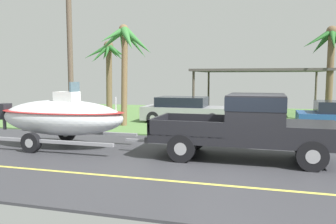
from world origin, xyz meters
The scene contains 9 objects.
ground centered at (0.00, 8.38, -0.01)m, with size 36.00×22.00×0.11m.
pickup_truck_towing centered at (0.45, 0.95, 1.06)m, with size 5.51×2.09×1.92m.
boat_on_trailer centered at (-6.01, 0.95, 1.05)m, with size 5.84×2.29×2.25m.
parked_sedan_near centered at (-3.34, 8.20, 0.67)m, with size 4.50×1.95×1.38m.
carport_awning centered at (0.25, 13.42, 2.77)m, with size 7.86×5.89×2.89m.
palm_tree_near_left centered at (-10.03, 13.05, 3.67)m, with size 3.06×3.04×4.92m.
palm_tree_near_right centered at (3.95, 10.85, 3.84)m, with size 2.86×3.20×5.09m.
palm_tree_far_left centered at (-5.90, 6.37, 3.80)m, with size 2.96×2.78×4.93m.
utility_pole centered at (-7.86, 4.63, 3.92)m, with size 0.24×1.80×7.53m.
Camera 1 is at (0.80, -9.42, 2.42)m, focal length 37.18 mm.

